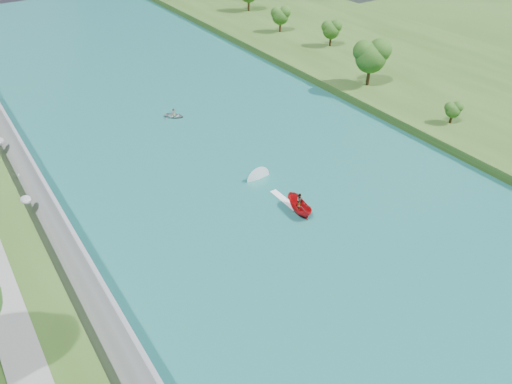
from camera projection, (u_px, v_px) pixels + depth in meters
ground at (382, 286)px, 51.04m from camera, size 260.00×260.00×0.00m
river_water at (270, 193)px, 64.67m from camera, size 55.00×240.00×0.10m
berm_east at (502, 100)px, 86.86m from camera, size 44.00×240.00×1.50m
riprap_bank at (70, 264)px, 51.19m from camera, size 4.49×236.00×4.47m
trees_east at (464, 85)px, 79.28m from camera, size 14.69×138.10×10.24m
motorboat at (293, 202)px, 61.64m from camera, size 3.60×19.21×2.16m
raft at (174, 115)px, 82.48m from camera, size 3.98×4.07×1.52m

